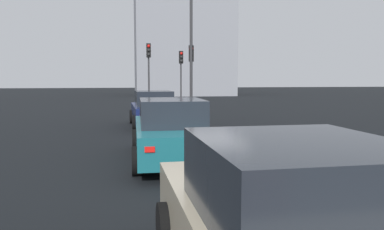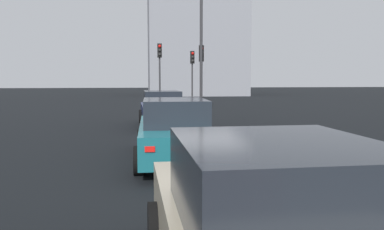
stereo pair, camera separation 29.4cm
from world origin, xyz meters
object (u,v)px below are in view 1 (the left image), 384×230
traffic_light_near_right (149,63)px  street_lamp_kerbside (191,42)px  car_teal_second (171,131)px  traffic_light_far_left (191,65)px  car_navy_lead (153,109)px  traffic_light_near_left (181,67)px

traffic_light_near_right → street_lamp_kerbside: size_ratio=0.63×
traffic_light_near_right → street_lamp_kerbside: (-4.22, -2.07, 0.99)m
car_teal_second → traffic_light_far_left: traffic_light_far_left is taller
traffic_light_far_left → street_lamp_kerbside: bearing=-4.3°
car_navy_lead → car_teal_second: car_teal_second is taller
car_navy_lead → traffic_light_near_right: size_ratio=0.99×
traffic_light_far_left → street_lamp_kerbside: size_ratio=0.57×
traffic_light_near_left → traffic_light_near_right: 3.56m
car_teal_second → traffic_light_far_left: (11.93, -2.58, 2.09)m
traffic_light_near_left → street_lamp_kerbside: size_ratio=0.59×
traffic_light_near_right → traffic_light_far_left: bearing=29.0°
car_navy_lead → traffic_light_near_right: (8.41, -0.34, 2.37)m
traffic_light_near_right → street_lamp_kerbside: bearing=24.6°
car_navy_lead → traffic_light_near_left: size_ratio=1.06×
car_navy_lead → traffic_light_near_right: traffic_light_near_right is taller
traffic_light_near_left → car_teal_second: bearing=-13.7°
traffic_light_near_left → traffic_light_far_left: size_ratio=1.03×
car_teal_second → street_lamp_kerbside: size_ratio=0.66×
car_navy_lead → traffic_light_far_left: 5.75m
car_teal_second → street_lamp_kerbside: 12.13m
car_navy_lead → street_lamp_kerbside: street_lamp_kerbside is taller
car_teal_second → traffic_light_near_left: 18.51m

